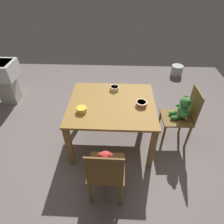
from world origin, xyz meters
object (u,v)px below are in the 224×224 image
object	(u,v)px
porridge_bowl_yellow_near_left	(82,110)
metal_pail	(177,70)
teddy_chair_near_right	(182,112)
sink_basin	(3,77)
porridge_bowl_terracotta_near_right	(141,104)
dining_table	(112,109)
teddy_chair_near_front	(106,168)
porridge_bowl_cream_far_center	(115,88)

from	to	relation	value
porridge_bowl_yellow_near_left	metal_pail	xyz separation A→B (m)	(1.85, 2.35, -0.62)
teddy_chair_near_right	sink_basin	bearing A→B (deg)	-18.49
porridge_bowl_terracotta_near_right	dining_table	bearing A→B (deg)	175.08
teddy_chair_near_front	metal_pail	distance (m)	3.43
teddy_chair_near_front	porridge_bowl_cream_far_center	world-z (taller)	teddy_chair_near_front
porridge_bowl_terracotta_near_right	porridge_bowl_cream_far_center	size ratio (longest dim) A/B	1.06
dining_table	porridge_bowl_yellow_near_left	bearing A→B (deg)	-152.47
porridge_bowl_cream_far_center	metal_pail	distance (m)	2.41
porridge_bowl_terracotta_near_right	porridge_bowl_cream_far_center	bearing A→B (deg)	135.26
teddy_chair_near_front	teddy_chair_near_right	size ratio (longest dim) A/B	0.98
teddy_chair_near_front	teddy_chair_near_right	xyz separation A→B (m)	(1.01, 0.94, 0.01)
porridge_bowl_cream_far_center	sink_basin	size ratio (longest dim) A/B	0.17
porridge_bowl_terracotta_near_right	sink_basin	distance (m)	2.65
teddy_chair_near_right	sink_basin	distance (m)	3.18
teddy_chair_near_front	porridge_bowl_cream_far_center	xyz separation A→B (m)	(0.05, 1.24, 0.20)
porridge_bowl_terracotta_near_right	porridge_bowl_cream_far_center	world-z (taller)	porridge_bowl_cream_far_center
porridge_bowl_yellow_near_left	metal_pail	size ratio (longest dim) A/B	0.48
porridge_bowl_yellow_near_left	porridge_bowl_terracotta_near_right	size ratio (longest dim) A/B	0.88
teddy_chair_near_right	porridge_bowl_terracotta_near_right	xyz separation A→B (m)	(-0.59, -0.06, 0.19)
porridge_bowl_cream_far_center	teddy_chair_near_right	bearing A→B (deg)	-17.48
metal_pail	porridge_bowl_yellow_near_left	bearing A→B (deg)	-128.32
porridge_bowl_cream_far_center	metal_pail	size ratio (longest dim) A/B	0.52
porridge_bowl_cream_far_center	porridge_bowl_terracotta_near_right	bearing A→B (deg)	-44.74
teddy_chair_near_front	porridge_bowl_terracotta_near_right	xyz separation A→B (m)	(0.42, 0.87, 0.20)
teddy_chair_near_right	metal_pail	xyz separation A→B (m)	(0.49, 2.12, -0.44)
teddy_chair_near_right	porridge_bowl_terracotta_near_right	bearing A→B (deg)	4.60
teddy_chair_near_front	porridge_bowl_terracotta_near_right	distance (m)	0.99
metal_pail	dining_table	bearing A→B (deg)	-124.49
dining_table	porridge_bowl_terracotta_near_right	world-z (taller)	porridge_bowl_terracotta_near_right
dining_table	porridge_bowl_terracotta_near_right	xyz separation A→B (m)	(0.39, -0.03, 0.14)
metal_pail	sink_basin	bearing A→B (deg)	-161.35
porridge_bowl_terracotta_near_right	metal_pail	bearing A→B (deg)	63.65
porridge_bowl_cream_far_center	porridge_bowl_yellow_near_left	bearing A→B (deg)	-127.35
porridge_bowl_terracotta_near_right	metal_pail	xyz separation A→B (m)	(1.08, 2.18, -0.62)
teddy_chair_near_right	porridge_bowl_cream_far_center	bearing A→B (deg)	-18.94
dining_table	sink_basin	xyz separation A→B (m)	(-2.05, 0.96, -0.07)
teddy_chair_near_front	metal_pail	bearing A→B (deg)	-25.26
porridge_bowl_cream_far_center	sink_basin	xyz separation A→B (m)	(-2.08, 0.63, -0.21)
sink_basin	teddy_chair_near_front	bearing A→B (deg)	-42.64
teddy_chair_near_front	dining_table	bearing A→B (deg)	-0.59
teddy_chair_near_right	porridge_bowl_yellow_near_left	size ratio (longest dim) A/B	7.07
teddy_chair_near_front	porridge_bowl_cream_far_center	bearing A→B (deg)	-1.40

